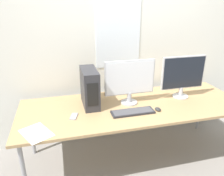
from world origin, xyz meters
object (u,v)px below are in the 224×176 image
object	(u,v)px
pc_tower	(90,88)
monitor_main	(130,80)
mouse	(158,109)
keyboard	(133,112)
cell_phone	(74,116)
monitor_right_near	(183,75)

from	to	relation	value
pc_tower	monitor_main	world-z (taller)	monitor_main
mouse	monitor_main	bearing A→B (deg)	134.01
pc_tower	mouse	xyz separation A→B (m)	(0.67, -0.31, -0.19)
monitor_main	keyboard	bearing A→B (deg)	-99.60
cell_phone	monitor_main	bearing A→B (deg)	31.74
mouse	cell_phone	world-z (taller)	mouse
pc_tower	monitor_right_near	bearing A→B (deg)	-3.20
keyboard	cell_phone	world-z (taller)	keyboard
monitor_right_near	cell_phone	xyz separation A→B (m)	(-1.29, -0.17, -0.27)
cell_phone	pc_tower	bearing A→B (deg)	66.24
monitor_main	keyboard	world-z (taller)	monitor_main
keyboard	mouse	distance (m)	0.28
pc_tower	mouse	world-z (taller)	pc_tower
pc_tower	keyboard	bearing A→B (deg)	-37.79
monitor_main	mouse	bearing A→B (deg)	-45.99
monitor_main	mouse	world-z (taller)	monitor_main
monitor_right_near	keyboard	world-z (taller)	monitor_right_near
mouse	keyboard	bearing A→B (deg)	177.98
keyboard	cell_phone	size ratio (longest dim) A/B	3.09
monitor_right_near	monitor_main	bearing A→B (deg)	-179.24
pc_tower	monitor_right_near	size ratio (longest dim) A/B	0.77
monitor_right_near	cell_phone	world-z (taller)	monitor_right_near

